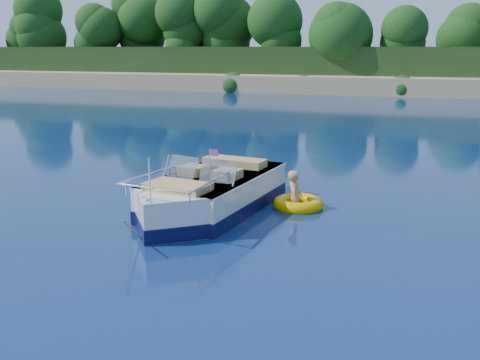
{
  "coord_description": "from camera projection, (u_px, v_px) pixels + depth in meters",
  "views": [
    {
      "loc": [
        1.44,
        -11.47,
        3.94
      ],
      "look_at": [
        -2.39,
        0.36,
        0.85
      ],
      "focal_mm": 40.0,
      "sensor_mm": 36.0,
      "label": 1
    }
  ],
  "objects": [
    {
      "name": "treeline",
      "position": [
        403.0,
        29.0,
        48.49
      ],
      "size": [
        150.0,
        7.12,
        8.19
      ],
      "color": "black",
      "rests_on": "ground"
    },
    {
      "name": "motorboat",
      "position": [
        207.0,
        197.0,
        13.02
      ],
      "size": [
        2.74,
        6.06,
        2.02
      ],
      "rotation": [
        0.0,
        0.0,
        -0.15
      ],
      "color": "silver",
      "rests_on": "ground"
    },
    {
      "name": "ground",
      "position": [
        336.0,
        228.0,
        11.97
      ],
      "size": [
        160.0,
        160.0,
        0.0
      ],
      "primitive_type": "plane",
      "color": "#091843",
      "rests_on": "ground"
    },
    {
      "name": "tow_tube",
      "position": [
        298.0,
        204.0,
        13.52
      ],
      "size": [
        1.37,
        1.37,
        0.34
      ],
      "rotation": [
        0.0,
        0.0,
        -0.08
      ],
      "color": "#EDAD00",
      "rests_on": "ground"
    },
    {
      "name": "boy",
      "position": [
        294.0,
        207.0,
        13.55
      ],
      "size": [
        0.54,
        0.88,
        1.62
      ],
      "primitive_type": "imported",
      "rotation": [
        0.0,
        -0.17,
        1.79
      ],
      "color": "tan",
      "rests_on": "ground"
    },
    {
      "name": "shoreline",
      "position": [
        405.0,
        70.0,
        70.61
      ],
      "size": [
        170.0,
        59.0,
        6.0
      ],
      "color": "#8E7852",
      "rests_on": "ground"
    }
  ]
}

